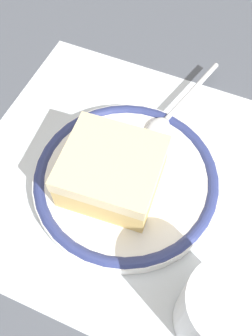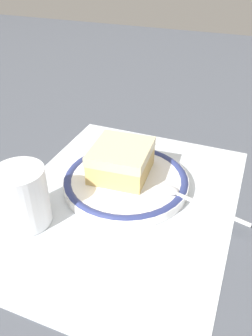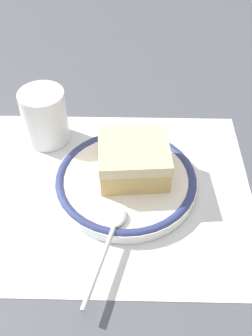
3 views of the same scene
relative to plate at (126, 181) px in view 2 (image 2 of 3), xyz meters
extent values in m
plane|color=#4C515B|center=(0.04, 0.01, -0.01)|extent=(2.40, 2.40, 0.00)
cube|color=silver|center=(0.04, 0.01, -0.01)|extent=(0.44, 0.34, 0.00)
cylinder|color=white|center=(0.00, 0.00, 0.00)|extent=(0.20, 0.20, 0.02)
torus|color=navy|center=(0.00, 0.00, 0.00)|extent=(0.20, 0.20, 0.01)
cube|color=#DBB76B|center=(-0.01, -0.01, 0.02)|extent=(0.10, 0.10, 0.03)
cube|color=beige|center=(-0.01, -0.01, 0.05)|extent=(0.10, 0.10, 0.02)
ellipsoid|color=silver|center=(0.01, 0.07, 0.01)|extent=(0.03, 0.04, 0.01)
cylinder|color=silver|center=(0.03, 0.14, 0.01)|extent=(0.04, 0.11, 0.01)
cylinder|color=white|center=(0.13, -0.10, 0.03)|extent=(0.07, 0.07, 0.09)
cylinder|color=silver|center=(0.13, -0.10, 0.02)|extent=(0.06, 0.06, 0.05)
cube|color=white|center=(0.18, 0.01, -0.01)|extent=(0.15, 0.15, 0.00)
camera|label=1|loc=(0.08, -0.19, 0.37)|focal=40.90mm
camera|label=2|loc=(0.42, 0.17, 0.33)|focal=36.27mm
camera|label=3|loc=(-0.01, 0.38, 0.42)|focal=42.04mm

